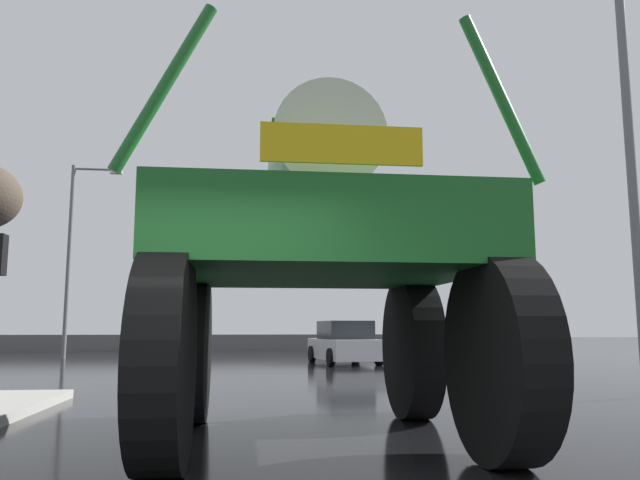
% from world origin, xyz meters
% --- Properties ---
extents(ground_plane, '(120.00, 120.00, 0.00)m').
position_xyz_m(ground_plane, '(0.00, 18.00, 0.00)').
color(ground_plane, black).
extents(oversize_sprayer, '(4.11, 5.10, 4.34)m').
position_xyz_m(oversize_sprayer, '(1.19, 3.50, 2.01)').
color(oversize_sprayer, black).
rests_on(oversize_sprayer, ground).
extents(sedan_ahead, '(2.27, 4.28, 1.52)m').
position_xyz_m(sedan_ahead, '(3.95, 18.62, 0.71)').
color(sedan_ahead, silver).
rests_on(sedan_ahead, ground).
extents(traffic_signal_near_right, '(0.24, 0.54, 3.91)m').
position_xyz_m(traffic_signal_near_right, '(3.57, 9.47, 2.86)').
color(traffic_signal_near_right, slate).
rests_on(traffic_signal_near_right, ground).
extents(traffic_signal_far_left, '(0.24, 0.55, 3.45)m').
position_xyz_m(traffic_signal_far_left, '(-1.94, 24.56, 2.52)').
color(traffic_signal_far_left, slate).
rests_on(traffic_signal_far_left, ground).
extents(traffic_signal_far_right, '(0.24, 0.55, 4.07)m').
position_xyz_m(traffic_signal_far_right, '(-2.86, 24.55, 2.97)').
color(traffic_signal_far_right, slate).
rests_on(traffic_signal_far_right, ground).
extents(streetlight_near_right, '(2.01, 0.24, 9.34)m').
position_xyz_m(streetlight_near_right, '(7.85, 7.14, 5.14)').
color(streetlight_near_right, slate).
rests_on(streetlight_near_right, ground).
extents(streetlight_far_left, '(2.15, 0.24, 8.32)m').
position_xyz_m(streetlight_far_left, '(-6.93, 24.01, 4.64)').
color(streetlight_far_left, slate).
rests_on(streetlight_far_left, ground).
extents(streetlight_far_right, '(2.02, 0.24, 7.38)m').
position_xyz_m(streetlight_far_right, '(8.72, 24.72, 4.14)').
color(streetlight_far_right, slate).
rests_on(streetlight_far_right, ground).
extents(roadside_barrier, '(27.18, 0.24, 0.90)m').
position_xyz_m(roadside_barrier, '(0.00, 31.95, 0.45)').
color(roadside_barrier, '#59595B').
rests_on(roadside_barrier, ground).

